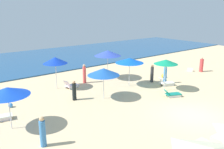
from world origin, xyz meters
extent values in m
plane|color=beige|center=(0.00, 0.00, 0.00)|extent=(60.00, 60.00, 0.00)
cube|color=#225182|center=(0.00, 22.46, 0.06)|extent=(60.00, 15.09, 0.12)
cylinder|color=silver|center=(-4.45, 10.25, 1.09)|extent=(0.05, 0.05, 2.18)
cone|color=#1137B9|center=(-4.45, 10.25, 2.44)|extent=(2.00, 2.00, 0.53)
cube|color=silver|center=(-3.29, 9.36, 0.10)|extent=(0.99, 0.23, 0.20)
cube|color=silver|center=(-3.39, 9.89, 0.10)|extent=(0.99, 0.23, 0.20)
cube|color=white|center=(-3.34, 9.62, 0.23)|extent=(1.21, 0.83, 0.06)
cube|color=white|center=(-3.84, 9.53, 0.47)|extent=(0.42, 0.65, 0.52)
cylinder|color=silver|center=(-2.68, 5.94, 0.91)|extent=(0.05, 0.05, 1.83)
cone|color=#1E58B0|center=(-2.68, 5.94, 2.09)|extent=(2.38, 2.38, 0.52)
cylinder|color=silver|center=(0.87, 7.06, 1.03)|extent=(0.05, 0.05, 2.06)
cone|color=blue|center=(0.87, 7.06, 2.27)|extent=(2.42, 2.42, 0.42)
cylinder|color=silver|center=(-9.53, 5.37, 1.00)|extent=(0.05, 0.05, 2.00)
cone|color=blue|center=(-9.53, 5.37, 2.23)|extent=(2.39, 2.39, 0.45)
cube|color=silver|center=(-9.72, 6.59, 0.11)|extent=(1.02, 0.26, 0.22)
cube|color=silver|center=(-9.61, 7.07, 0.11)|extent=(1.02, 0.26, 0.22)
cube|color=white|center=(-9.67, 6.83, 0.25)|extent=(1.25, 0.81, 0.06)
cylinder|color=silver|center=(2.32, 4.32, 1.12)|extent=(0.05, 0.05, 2.25)
cone|color=#149665|center=(2.32, 4.32, 2.43)|extent=(1.93, 1.93, 0.37)
cube|color=silver|center=(3.48, 4.82, 0.10)|extent=(0.98, 0.47, 0.21)
cube|color=silver|center=(3.69, 5.29, 0.10)|extent=(0.98, 0.47, 0.21)
cube|color=white|center=(3.59, 5.05, 0.24)|extent=(1.32, 1.04, 0.06)
cube|color=white|center=(3.10, 5.28, 0.46)|extent=(0.55, 0.67, 0.48)
cube|color=silver|center=(1.65, 2.73, 0.09)|extent=(0.97, 0.45, 0.19)
cube|color=silver|center=(1.85, 3.18, 0.09)|extent=(0.97, 0.45, 0.19)
cube|color=#157F6F|center=(1.75, 2.95, 0.22)|extent=(1.29, 0.99, 0.06)
cube|color=#157F6F|center=(1.27, 3.16, 0.39)|extent=(0.55, 0.65, 0.37)
cylinder|color=silver|center=(0.67, 9.88, 1.13)|extent=(0.05, 0.05, 2.27)
cone|color=#324DBD|center=(0.67, 9.88, 2.52)|extent=(2.50, 2.50, 0.51)
cylinder|color=#3A79B9|center=(-8.83, 2.55, 0.67)|extent=(0.38, 0.38, 1.35)
sphere|color=tan|center=(-8.83, 2.55, 1.46)|extent=(0.24, 0.24, 0.24)
cylinder|color=#E04142|center=(10.22, 5.93, 0.68)|extent=(0.45, 0.45, 1.36)
sphere|color=tan|center=(10.22, 5.93, 1.46)|extent=(0.21, 0.21, 0.21)
cylinder|color=#393637|center=(3.29, 6.62, 0.71)|extent=(0.36, 0.36, 1.41)
sphere|color=#996D4B|center=(3.29, 6.62, 1.51)|extent=(0.21, 0.21, 0.21)
cylinder|color=#4392D4|center=(3.86, 5.57, 0.75)|extent=(0.31, 0.31, 1.49)
sphere|color=tan|center=(3.86, 5.57, 1.60)|extent=(0.24, 0.24, 0.24)
cylinder|color=#EE5350|center=(-1.74, 10.20, 0.75)|extent=(0.41, 0.41, 1.50)
sphere|color=tan|center=(-1.74, 10.20, 1.61)|extent=(0.25, 0.25, 0.25)
cylinder|color=black|center=(-4.57, 7.04, 0.64)|extent=(0.42, 0.42, 1.28)
sphere|color=tan|center=(-4.57, 7.04, 1.38)|extent=(0.23, 0.23, 0.23)
sphere|color=#3D8ADF|center=(-8.71, 8.53, 0.15)|extent=(0.30, 0.30, 0.30)
cube|color=white|center=(9.46, 6.76, 0.16)|extent=(0.57, 0.63, 0.32)
sphere|color=yellow|center=(5.22, 6.88, 0.20)|extent=(0.39, 0.39, 0.39)
camera|label=1|loc=(-12.59, -7.72, 6.54)|focal=38.32mm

